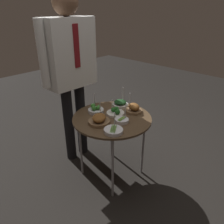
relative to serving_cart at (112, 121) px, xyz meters
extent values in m
plane|color=black|center=(0.00, 0.00, -0.58)|extent=(8.00, 8.00, 0.00)
cylinder|color=brown|center=(0.00, 0.00, 0.03)|extent=(0.69, 0.69, 0.02)
cylinder|color=gray|center=(0.21, -0.21, -0.28)|extent=(0.02, 0.02, 0.61)
cylinder|color=gray|center=(-0.21, -0.21, -0.28)|extent=(0.02, 0.02, 0.61)
cylinder|color=gray|center=(0.21, 0.21, -0.28)|extent=(0.02, 0.02, 0.61)
cylinder|color=gray|center=(-0.21, 0.21, -0.28)|extent=(0.02, 0.02, 0.61)
cylinder|color=white|center=(0.22, 0.10, 0.05)|extent=(0.15, 0.15, 0.03)
ellipsoid|color=#143816|center=(0.22, 0.10, 0.09)|extent=(0.12, 0.12, 0.04)
cylinder|color=silver|center=(0.26, 0.11, 0.13)|extent=(0.01, 0.01, 0.18)
cylinder|color=silver|center=(-0.03, 0.17, 0.06)|extent=(0.14, 0.14, 0.03)
sphere|color=#387F2D|center=(0.00, 0.17, 0.09)|extent=(0.03, 0.03, 0.03)
sphere|color=#387F2D|center=(-0.04, 0.20, 0.09)|extent=(0.05, 0.05, 0.05)
sphere|color=#387F2D|center=(-0.06, 0.17, 0.09)|extent=(0.04, 0.04, 0.04)
sphere|color=#387F2D|center=(-0.03, 0.15, 0.09)|extent=(0.04, 0.04, 0.04)
cylinder|color=silver|center=(-0.01, 0.21, 0.13)|extent=(0.01, 0.01, 0.17)
cylinder|color=silver|center=(-0.01, -0.12, 0.06)|extent=(0.12, 0.12, 0.03)
ellipsoid|color=#7AA847|center=(-0.01, -0.13, 0.07)|extent=(0.10, 0.02, 0.01)
ellipsoid|color=#7AA847|center=(-0.01, -0.12, 0.07)|extent=(0.10, 0.02, 0.01)
ellipsoid|color=#7AA847|center=(-0.01, -0.11, 0.07)|extent=(0.10, 0.02, 0.01)
cylinder|color=silver|center=(0.02, -0.13, 0.12)|extent=(0.01, 0.01, 0.15)
cylinder|color=brown|center=(0.21, -0.07, 0.05)|extent=(0.15, 0.15, 0.02)
ellipsoid|color=brown|center=(0.21, -0.07, 0.09)|extent=(0.14, 0.15, 0.06)
cylinder|color=silver|center=(0.19, -0.04, 0.13)|extent=(0.01, 0.01, 0.18)
cylinder|color=brown|center=(-0.15, 0.00, 0.05)|extent=(0.18, 0.18, 0.03)
ellipsoid|color=brown|center=(-0.15, 0.00, 0.09)|extent=(0.18, 0.18, 0.05)
cylinder|color=silver|center=(-0.11, 0.03, 0.12)|extent=(0.01, 0.01, 0.16)
cylinder|color=silver|center=(-0.17, -0.18, 0.05)|extent=(0.15, 0.15, 0.03)
ellipsoid|color=#5B8938|center=(-0.17, -0.20, 0.07)|extent=(0.11, 0.08, 0.01)
ellipsoid|color=#5B8938|center=(-0.17, -0.19, 0.07)|extent=(0.11, 0.08, 0.01)
ellipsoid|color=#5B8938|center=(-0.18, -0.18, 0.07)|extent=(0.11, 0.08, 0.01)
ellipsoid|color=#5B8938|center=(-0.18, -0.17, 0.07)|extent=(0.11, 0.08, 0.01)
cylinder|color=silver|center=(-0.14, -0.16, 0.12)|extent=(0.01, 0.01, 0.15)
cylinder|color=silver|center=(0.06, 0.02, 0.05)|extent=(0.16, 0.16, 0.02)
sphere|color=#236023|center=(0.07, 0.02, 0.09)|extent=(0.05, 0.05, 0.05)
sphere|color=#236023|center=(0.05, 0.03, 0.08)|extent=(0.04, 0.04, 0.04)
sphere|color=#236023|center=(0.04, -0.02, 0.09)|extent=(0.05, 0.05, 0.05)
cylinder|color=silver|center=(0.06, 0.06, 0.11)|extent=(0.01, 0.01, 0.13)
cylinder|color=black|center=(-0.12, 0.49, -0.18)|extent=(0.10, 0.10, 0.81)
cylinder|color=black|center=(0.04, 0.49, -0.18)|extent=(0.10, 0.10, 0.81)
cube|color=silver|center=(-0.04, 0.49, 0.53)|extent=(0.46, 0.22, 0.61)
cube|color=maroon|center=(-0.04, 0.38, 0.60)|extent=(0.05, 0.01, 0.36)
cylinder|color=silver|center=(-0.31, 0.49, 0.55)|extent=(0.07, 0.07, 0.56)
cylinder|color=silver|center=(0.22, 0.49, 0.55)|extent=(0.07, 0.07, 0.56)
sphere|color=brown|center=(-0.04, 0.49, 0.94)|extent=(0.22, 0.22, 0.22)
camera|label=1|loc=(-1.22, -1.17, 0.92)|focal=35.00mm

